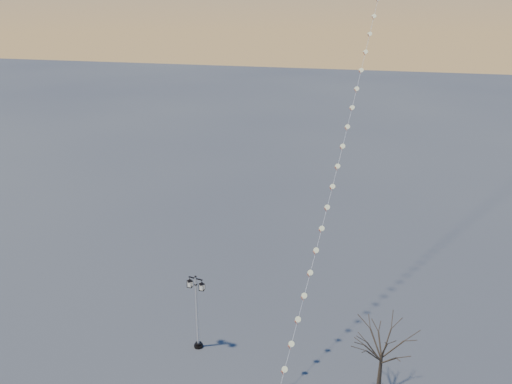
% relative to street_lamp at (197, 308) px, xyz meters
% --- Properties ---
extents(street_lamp, '(1.27, 0.60, 5.07)m').
position_rel_street_lamp_xyz_m(street_lamp, '(0.00, 0.00, 0.00)').
color(street_lamp, black).
rests_on(street_lamp, ground).
extents(bare_tree, '(2.60, 2.60, 4.31)m').
position_rel_street_lamp_xyz_m(bare_tree, '(11.12, -0.96, 0.19)').
color(bare_tree, '#352A1D').
rests_on(bare_tree, ground).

